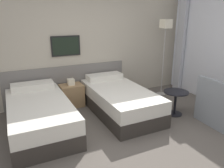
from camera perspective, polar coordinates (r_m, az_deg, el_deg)
ground_plane at (r=3.70m, az=5.84°, el=-14.65°), size 16.00×16.00×0.00m
wall_headboard at (r=5.15m, az=-6.97°, el=9.94°), size 10.00×0.10×2.70m
bed_near_door at (r=4.15m, az=-18.38°, el=-7.57°), size 1.03×2.02×0.65m
bed_near_window at (r=4.58m, az=1.88°, el=-4.20°), size 1.03×2.02×0.65m
nightstand at (r=4.98m, az=-10.48°, el=-2.86°), size 0.50×0.39×0.63m
floor_lamp at (r=5.52m, az=13.74°, el=12.65°), size 0.24×0.24×1.88m
side_table at (r=4.64m, az=16.26°, el=-3.56°), size 0.50×0.50×0.50m
armchair at (r=4.67m, az=27.30°, el=-5.76°), size 0.87×0.79×0.87m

